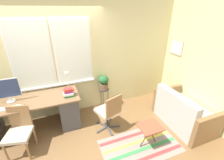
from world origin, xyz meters
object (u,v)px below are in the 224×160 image
at_px(keyboard, 9,108).
at_px(office_chair_swivel, 109,111).
at_px(mouse, 25,105).
at_px(potted_plant, 104,82).
at_px(folding_stool, 150,128).
at_px(monitor, 7,90).
at_px(desk_chair_wooden, 19,130).
at_px(couch_loveseat, 183,113).
at_px(book_stack, 69,92).
at_px(plant_stand, 104,91).
at_px(desk_lamp, 67,78).

xyz_separation_m(keyboard, office_chair_swivel, (1.83, -0.39, -0.29)).
distance_m(mouse, potted_plant, 1.79).
distance_m(mouse, folding_stool, 2.41).
xyz_separation_m(office_chair_swivel, folding_stool, (0.57, -0.68, -0.07)).
xyz_separation_m(monitor, keyboard, (0.01, -0.26, -0.26)).
bearing_deg(folding_stool, office_chair_swivel, 130.37).
bearing_deg(desk_chair_wooden, couch_loveseat, 5.04).
height_order(book_stack, plant_stand, book_stack).
height_order(mouse, couch_loveseat, couch_loveseat).
relative_size(monitor, keyboard, 1.32).
relative_size(office_chair_swivel, folding_stool, 1.95).
height_order(mouse, folding_stool, mouse).
height_order(desk_chair_wooden, couch_loveseat, desk_chair_wooden).
bearing_deg(keyboard, couch_loveseat, -13.31).
bearing_deg(office_chair_swivel, desk_lamp, -62.51).
bearing_deg(desk_lamp, potted_plant, 10.59).
bearing_deg(desk_chair_wooden, mouse, 79.54).
distance_m(keyboard, couch_loveseat, 3.60).
bearing_deg(office_chair_swivel, potted_plant, -120.10).
xyz_separation_m(mouse, plant_stand, (1.73, 0.46, -0.29)).
relative_size(plant_stand, folding_stool, 1.22).
bearing_deg(keyboard, desk_chair_wooden, -65.77).
bearing_deg(desk_chair_wooden, monitor, 118.50).
xyz_separation_m(book_stack, folding_stool, (1.32, -1.13, -0.44)).
xyz_separation_m(potted_plant, folding_stool, (0.41, -1.51, -0.34)).
distance_m(monitor, office_chair_swivel, 2.03).
distance_m(mouse, office_chair_swivel, 1.64).
height_order(book_stack, office_chair_swivel, book_stack).
xyz_separation_m(mouse, desk_chair_wooden, (-0.13, -0.29, -0.31)).
distance_m(plant_stand, potted_plant, 0.26).
bearing_deg(keyboard, book_stack, 3.47).
height_order(keyboard, desk_lamp, desk_lamp).
height_order(keyboard, mouse, mouse).
xyz_separation_m(couch_loveseat, potted_plant, (-1.47, 1.27, 0.47)).
xyz_separation_m(book_stack, plant_stand, (0.90, 0.38, -0.35)).
relative_size(mouse, couch_loveseat, 0.05).
xyz_separation_m(mouse, potted_plant, (1.73, 0.46, -0.03)).
relative_size(potted_plant, folding_stool, 0.80).
xyz_separation_m(desk_lamp, folding_stool, (1.29, -1.35, -0.68)).
relative_size(monitor, desk_chair_wooden, 0.54).
relative_size(mouse, office_chair_swivel, 0.08).
xyz_separation_m(mouse, office_chair_swivel, (1.56, -0.37, -0.30)).
bearing_deg(folding_stool, monitor, 151.27).
bearing_deg(couch_loveseat, folding_stool, 102.82).
relative_size(office_chair_swivel, couch_loveseat, 0.69).
height_order(office_chair_swivel, couch_loveseat, office_chair_swivel).
distance_m(keyboard, office_chair_swivel, 1.90).
bearing_deg(mouse, desk_lamp, 19.45).
xyz_separation_m(desk_lamp, plant_stand, (0.87, 0.16, -0.59)).
height_order(monitor, plant_stand, monitor).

